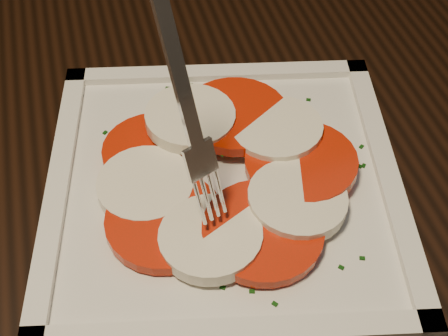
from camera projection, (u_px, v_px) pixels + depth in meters
name	position (u px, v px, depth m)	size (l,w,h in m)	color
table	(311.00, 306.00, 0.50)	(1.30, 0.96, 0.75)	black
plate	(224.00, 189.00, 0.44)	(0.25, 0.25, 0.01)	white
caprese_salad	(224.00, 173.00, 0.43)	(0.20, 0.21, 0.02)	red
fork	(175.00, 84.00, 0.35)	(0.02, 0.06, 0.17)	white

